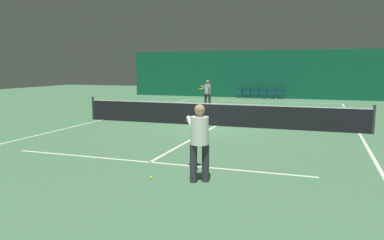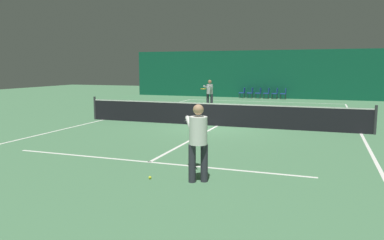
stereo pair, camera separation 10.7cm
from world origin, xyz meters
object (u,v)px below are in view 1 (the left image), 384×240
object	(u,v)px
courtside_chair_1	(248,92)
courtside_chair_4	(273,93)
player_far	(207,91)
tennis_ball	(151,178)
player_near	(199,137)
courtside_chair_0	(240,92)
courtside_chair_2	(256,92)
courtside_chair_5	(281,93)
courtside_chair_3	(265,92)
tennis_net	(216,114)

from	to	relation	value
courtside_chair_1	courtside_chair_4	world-z (taller)	same
player_far	courtside_chair_4	xyz separation A→B (m)	(3.03, 7.65, -0.49)
tennis_ball	player_near	bearing A→B (deg)	11.02
player_near	courtside_chair_0	distance (m)	22.45
player_far	tennis_ball	xyz separation A→B (m)	(3.13, -14.69, -0.94)
player_near	tennis_ball	xyz separation A→B (m)	(-1.04, -0.20, -0.94)
tennis_ball	courtside_chair_4	bearing A→B (deg)	90.25
player_near	courtside_chair_1	size ratio (longest dim) A/B	1.98
player_far	courtside_chair_2	world-z (taller)	player_far
player_far	courtside_chair_0	xyz separation A→B (m)	(0.46, 7.65, -0.49)
courtside_chair_0	courtside_chair_5	size ratio (longest dim) A/B	1.00
courtside_chair_4	tennis_ball	bearing A→B (deg)	0.25
player_near	tennis_ball	bearing A→B (deg)	72.62
courtside_chair_1	courtside_chair_5	bearing A→B (deg)	90.00
courtside_chair_3	player_near	bearing A→B (deg)	4.59
courtside_chair_0	courtside_chair_1	xyz separation A→B (m)	(0.64, 0.00, 0.00)
player_far	courtside_chair_1	distance (m)	7.75
tennis_net	courtside_chair_0	size ratio (longest dim) A/B	14.29
courtside_chair_0	courtside_chair_4	xyz separation A→B (m)	(2.57, 0.00, 0.00)
tennis_net	courtside_chair_3	xyz separation A→B (m)	(-0.08, 14.62, -0.03)
courtside_chair_1	courtside_chair_4	size ratio (longest dim) A/B	1.00
player_near	courtside_chair_5	xyz separation A→B (m)	(-0.49, 22.14, -0.48)
tennis_net	courtside_chair_0	bearing A→B (deg)	97.83
courtside_chair_5	tennis_net	bearing A→B (deg)	-4.72
courtside_chair_5	courtside_chair_1	bearing A→B (deg)	-90.00
courtside_chair_0	tennis_ball	xyz separation A→B (m)	(2.67, -22.34, -0.45)
courtside_chair_4	tennis_ball	distance (m)	22.35
courtside_chair_1	tennis_ball	size ratio (longest dim) A/B	12.73
player_near	courtside_chair_4	size ratio (longest dim) A/B	1.98
courtside_chair_2	courtside_chair_4	distance (m)	1.29
courtside_chair_0	courtside_chair_3	xyz separation A→B (m)	(1.93, 0.00, 0.00)
courtside_chair_5	tennis_ball	xyz separation A→B (m)	(-0.54, -22.34, -0.45)
player_far	courtside_chair_2	bearing A→B (deg)	172.88
courtside_chair_2	courtside_chair_3	bearing A→B (deg)	90.00
player_near	tennis_net	bearing A→B (deg)	-15.69
player_near	courtside_chair_3	bearing A→B (deg)	-23.81
tennis_ball	courtside_chair_1	bearing A→B (deg)	95.19
tennis_ball	courtside_chair_0	bearing A→B (deg)	96.82
tennis_net	tennis_ball	xyz separation A→B (m)	(0.66, -7.73, -0.48)
courtside_chair_5	tennis_ball	size ratio (longest dim) A/B	12.73
tennis_net	player_near	world-z (taller)	player_near
tennis_net	player_near	bearing A→B (deg)	-77.29
courtside_chair_2	courtside_chair_4	xyz separation A→B (m)	(1.29, 0.00, 0.00)
player_far	tennis_ball	distance (m)	15.05
courtside_chair_0	tennis_ball	world-z (taller)	courtside_chair_0
player_near	courtside_chair_0	xyz separation A→B (m)	(-3.71, 22.14, -0.48)
player_near	courtside_chair_3	xyz separation A→B (m)	(-1.78, 22.14, -0.48)
courtside_chair_1	courtside_chair_3	world-z (taller)	same
player_far	courtside_chair_1	xyz separation A→B (m)	(1.10, 7.65, -0.49)
player_far	courtside_chair_0	size ratio (longest dim) A/B	1.99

